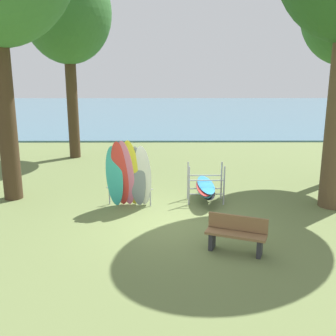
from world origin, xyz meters
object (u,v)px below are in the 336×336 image
object	(u,v)px
leaning_board_pile	(129,175)
park_bench	(236,233)
tree_far_left_back	(67,14)
board_storage_rack	(205,187)

from	to	relation	value
leaning_board_pile	park_bench	world-z (taller)	leaning_board_pile
tree_far_left_back	park_bench	distance (m)	13.53
tree_far_left_back	board_storage_rack	size ratio (longest dim) A/B	4.24
park_bench	board_storage_rack	bearing A→B (deg)	95.94
tree_far_left_back	leaning_board_pile	size ratio (longest dim) A/B	4.10
tree_far_left_back	leaning_board_pile	xyz separation A→B (m)	(3.29, -7.36, -5.56)
board_storage_rack	park_bench	world-z (taller)	board_storage_rack
leaning_board_pile	tree_far_left_back	bearing A→B (deg)	114.06
leaning_board_pile	park_bench	bearing A→B (deg)	-47.81
leaning_board_pile	board_storage_rack	world-z (taller)	leaning_board_pile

